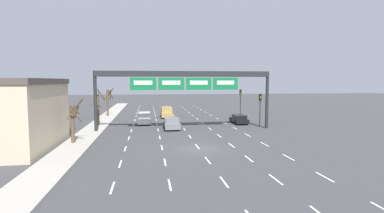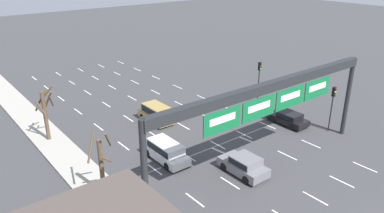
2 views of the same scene
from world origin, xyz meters
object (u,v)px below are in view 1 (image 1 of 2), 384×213
object	(u,v)px
tree_bare_closest	(73,120)
tree_bare_third	(108,100)
suv_white	(144,118)
traffic_light_near_gantry	(260,103)
traffic_light_mid_block	(241,98)
car_black	(239,119)
sign_gantry	(185,80)
tree_bare_second	(98,107)
car_grey	(172,123)
suv_gold	(167,112)

from	to	relation	value
tree_bare_closest	tree_bare_third	world-z (taller)	tree_bare_third
suv_white	traffic_light_near_gantry	bearing A→B (deg)	-18.42
traffic_light_mid_block	tree_bare_closest	world-z (taller)	traffic_light_mid_block
traffic_light_mid_block	car_black	bearing A→B (deg)	-109.12
sign_gantry	tree_bare_closest	size ratio (longest dim) A/B	5.07
tree_bare_second	suv_white	bearing A→B (deg)	12.66
car_black	tree_bare_second	world-z (taller)	tree_bare_second
car_grey	suv_gold	bearing A→B (deg)	89.49
traffic_light_near_gantry	tree_bare_closest	xyz separation A→B (m)	(-21.88, -7.80, -0.79)
traffic_light_mid_block	car_grey	bearing A→B (deg)	-141.49
car_grey	tree_bare_second	world-z (taller)	tree_bare_second
traffic_light_mid_block	tree_bare_second	bearing A→B (deg)	-165.63
suv_gold	tree_bare_closest	size ratio (longest dim) A/B	0.95
tree_bare_second	car_black	bearing A→B (deg)	-0.98
suv_white	tree_bare_closest	distance (m)	14.56
car_grey	tree_bare_closest	world-z (taller)	tree_bare_closest
tree_bare_third	car_black	bearing A→B (deg)	-29.59
car_grey	tree_bare_closest	distance (m)	12.67
sign_gantry	tree_bare_third	world-z (taller)	sign_gantry
suv_white	tree_bare_second	world-z (taller)	tree_bare_second
suv_white	tree_bare_third	xyz separation A→B (m)	(-6.21, 9.46, 1.92)
traffic_light_near_gantry	tree_bare_closest	world-z (taller)	tree_bare_closest
suv_gold	tree_bare_second	world-z (taller)	tree_bare_second
car_black	tree_bare_second	bearing A→B (deg)	179.02
tree_bare_third	tree_bare_closest	bearing A→B (deg)	-91.03
suv_gold	tree_bare_closest	world-z (taller)	tree_bare_closest
suv_gold	suv_white	bearing A→B (deg)	-117.53
traffic_light_near_gantry	car_grey	bearing A→B (deg)	-178.50
sign_gantry	tree_bare_closest	world-z (taller)	sign_gantry
suv_gold	tree_bare_second	xyz separation A→B (m)	(-9.72, -8.27, 1.57)
traffic_light_near_gantry	suv_gold	bearing A→B (deg)	134.28
car_black	suv_white	world-z (taller)	suv_white
traffic_light_mid_block	tree_bare_third	bearing A→B (deg)	166.29
traffic_light_near_gantry	traffic_light_mid_block	distance (m)	9.26
car_grey	tree_bare_third	distance (m)	17.85
suv_gold	tree_bare_second	distance (m)	12.85
tree_bare_second	tree_bare_third	size ratio (longest dim) A/B	1.02
suv_gold	tree_bare_closest	xyz separation A→B (m)	(-10.20, -19.78, 1.38)
suv_gold	tree_bare_third	xyz separation A→B (m)	(-9.80, 2.57, 1.84)
sign_gantry	suv_gold	size ratio (longest dim) A/B	5.36
car_grey	tree_bare_third	size ratio (longest dim) A/B	0.81
sign_gantry	car_black	distance (m)	11.03
tree_bare_closest	tree_bare_third	xyz separation A→B (m)	(0.40, 22.35, 0.46)
car_grey	tree_bare_closest	xyz separation A→B (m)	(-10.09, -7.49, 1.57)
suv_gold	sign_gantry	bearing A→B (deg)	-83.60
car_black	suv_white	xyz separation A→B (m)	(-13.46, 1.71, 0.22)
car_black	traffic_light_near_gantry	bearing A→B (deg)	-61.75
suv_gold	tree_bare_closest	distance (m)	22.30
traffic_light_near_gantry	tree_bare_closest	bearing A→B (deg)	-160.38
sign_gantry	suv_white	size ratio (longest dim) A/B	4.75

